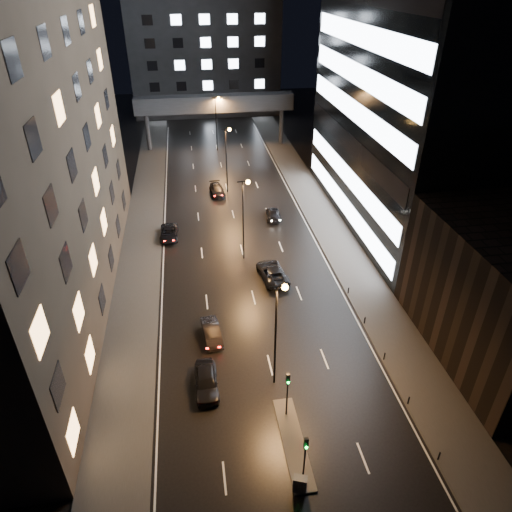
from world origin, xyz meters
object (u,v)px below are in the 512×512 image
object	(u,v)px
car_away_c	(169,233)
utility_cabinet	(300,484)
car_away_b	(212,332)
car_toward_a	(272,272)
car_toward_b	(273,214)
car_away_d	(217,190)
car_away_a	(206,381)

from	to	relation	value
car_away_c	utility_cabinet	xyz separation A→B (m)	(8.90, -36.19, 0.14)
car_away_b	car_toward_a	distance (m)	11.71
car_away_c	utility_cabinet	bearing A→B (deg)	-74.93
car_away_c	utility_cabinet	size ratio (longest dim) A/B	3.64
utility_cabinet	car_away_c	bearing A→B (deg)	123.61
car_toward_b	car_away_d	bearing A→B (deg)	-46.33
car_toward_a	car_toward_b	xyz separation A→B (m)	(2.79, 14.59, -0.13)
car_away_b	car_away_c	world-z (taller)	car_away_b
car_away_a	car_away_c	bearing A→B (deg)	96.60
car_away_b	car_away_c	size ratio (longest dim) A/B	0.88
car_away_c	car_toward_a	world-z (taller)	car_toward_a
car_away_a	car_away_d	bearing A→B (deg)	83.56
car_toward_a	car_toward_b	world-z (taller)	car_toward_a
car_toward_b	utility_cabinet	distance (m)	39.98
car_toward_a	utility_cabinet	world-z (taller)	car_toward_a
car_toward_a	car_toward_b	distance (m)	14.86
car_away_b	car_toward_a	bearing A→B (deg)	43.91
car_away_a	car_toward_a	distance (m)	17.24
car_away_d	utility_cabinet	world-z (taller)	utility_cabinet
car_away_a	utility_cabinet	world-z (taller)	car_away_a
car_away_a	car_away_d	xyz separation A→B (m)	(4.03, 39.00, -0.10)
car_away_a	car_away_c	distance (m)	26.47
car_away_b	utility_cabinet	world-z (taller)	utility_cabinet
car_away_c	car_away_d	distance (m)	14.69
car_away_a	car_away_c	xyz separation A→B (m)	(-3.29, 26.26, -0.13)
car_away_c	car_away_d	size ratio (longest dim) A/B	1.00
car_toward_a	car_toward_b	size ratio (longest dim) A/B	1.25
car_away_b	car_toward_b	distance (m)	25.74
car_toward_b	car_away_c	bearing A→B (deg)	19.62
car_away_a	car_away_d	size ratio (longest dim) A/B	0.97
car_toward_b	car_away_b	bearing A→B (deg)	72.82
car_away_d	car_away_c	bearing A→B (deg)	-125.45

